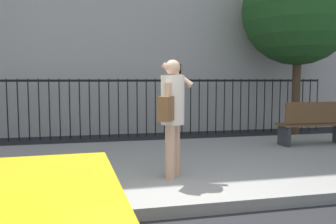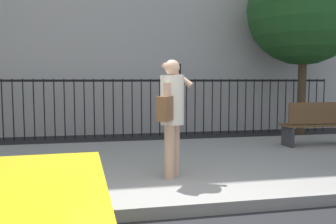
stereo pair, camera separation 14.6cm
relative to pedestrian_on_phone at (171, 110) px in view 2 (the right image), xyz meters
The scene contains 6 objects.
ground_plane 1.65m from the pedestrian_on_phone, 100.53° to the right, with size 60.00×60.00×0.00m, color black.
sidewalk 1.50m from the pedestrian_on_phone, 101.95° to the left, with size 28.00×4.40×0.15m, color gray.
iron_fence 4.73m from the pedestrian_on_phone, 92.64° to the left, with size 12.03×0.04×1.60m.
pedestrian_on_phone is the anchor object (origin of this frame).
street_bench 4.10m from the pedestrian_on_phone, 26.27° to the left, with size 1.60×0.45×0.95m.
street_tree_near 6.45m from the pedestrian_on_phone, 40.98° to the left, with size 3.09×3.09×5.07m.
Camera 2 is at (-0.85, -3.82, 1.57)m, focal length 38.12 mm.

